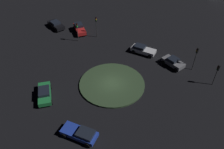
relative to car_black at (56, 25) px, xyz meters
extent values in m
plane|color=black|center=(-3.17, 21.84, -0.75)|extent=(115.50, 115.50, 0.00)
cylinder|color=#2D4228|center=(-3.17, 21.84, -0.62)|extent=(10.18, 10.18, 0.25)
cube|color=black|center=(-0.01, 0.02, -0.08)|extent=(2.90, 4.89, 0.72)
cube|color=black|center=(0.03, -0.12, 0.49)|extent=(2.07, 2.31, 0.42)
cylinder|color=black|center=(1.29, -1.36, -0.44)|extent=(0.36, 0.64, 0.61)
cylinder|color=black|center=(-0.53, -1.80, -0.44)|extent=(0.36, 0.64, 0.61)
cylinder|color=black|center=(0.52, 1.85, -0.44)|extent=(0.36, 0.64, 0.61)
cylinder|color=black|center=(-1.31, 1.41, -0.44)|extent=(0.36, 0.64, 0.61)
cube|color=red|center=(-4.04, 4.09, -0.03)|extent=(2.24, 4.75, 0.73)
cube|color=black|center=(-4.12, 3.29, 0.58)|extent=(1.76, 2.19, 0.50)
cylinder|color=black|center=(-4.74, 5.82, -0.40)|extent=(0.29, 0.72, 0.70)
cylinder|color=black|center=(-2.98, 5.64, -0.40)|extent=(0.29, 0.72, 0.70)
cylinder|color=black|center=(-5.09, 2.54, -0.40)|extent=(0.29, 0.72, 0.70)
cylinder|color=black|center=(-3.33, 2.35, -0.40)|extent=(0.29, 0.72, 0.70)
cube|color=#1E38A5|center=(4.53, 28.78, -0.11)|extent=(4.32, 4.59, 0.56)
cube|color=black|center=(3.93, 29.47, 0.37)|extent=(2.56, 2.61, 0.41)
cylinder|color=black|center=(6.28, 28.16, -0.39)|extent=(0.64, 0.69, 0.72)
cylinder|color=black|center=(4.90, 26.96, -0.39)|extent=(0.64, 0.69, 0.72)
cylinder|color=black|center=(4.17, 30.60, -0.39)|extent=(0.64, 0.69, 0.72)
cylinder|color=black|center=(2.79, 29.40, -0.39)|extent=(0.64, 0.69, 0.72)
cube|color=#1E7238|center=(6.86, 20.16, -0.10)|extent=(2.61, 4.80, 0.63)
cube|color=black|center=(6.86, 20.17, 0.43)|extent=(1.94, 2.40, 0.42)
cylinder|color=black|center=(7.40, 18.39, -0.41)|extent=(0.35, 0.71, 0.68)
cylinder|color=black|center=(5.68, 18.73, -0.41)|extent=(0.35, 0.71, 0.68)
cylinder|color=black|center=(8.04, 21.60, -0.41)|extent=(0.35, 0.71, 0.68)
cylinder|color=black|center=(6.32, 21.94, -0.41)|extent=(0.35, 0.71, 0.68)
cube|color=silver|center=(-12.02, 16.61, -0.07)|extent=(4.06, 4.63, 0.67)
cube|color=black|center=(-11.60, 16.03, 0.50)|extent=(2.42, 2.50, 0.46)
cylinder|color=black|center=(-13.68, 17.37, -0.40)|extent=(0.59, 0.69, 0.69)
cylinder|color=black|center=(-12.25, 18.42, -0.40)|extent=(0.59, 0.69, 0.69)
cylinder|color=black|center=(-11.80, 14.80, -0.40)|extent=(0.59, 0.69, 0.69)
cylinder|color=black|center=(-10.36, 15.85, -0.40)|extent=(0.59, 0.69, 0.69)
cube|color=slate|center=(-14.63, 22.03, -0.05)|extent=(2.63, 4.13, 0.70)
cube|color=black|center=(-14.61, 21.94, 0.53)|extent=(1.92, 1.93, 0.46)
cylinder|color=black|center=(-15.83, 23.17, -0.40)|extent=(0.37, 0.73, 0.70)
cylinder|color=black|center=(-14.06, 23.58, -0.40)|extent=(0.37, 0.73, 0.70)
cylinder|color=black|center=(-15.21, 20.49, -0.40)|extent=(0.37, 0.73, 0.70)
cylinder|color=black|center=(-13.44, 20.90, -0.40)|extent=(0.37, 0.73, 0.70)
cylinder|color=#2D2D2D|center=(-17.27, 28.59, 0.67)|extent=(0.12, 0.12, 2.85)
cube|color=black|center=(-17.27, 28.59, 2.55)|extent=(0.33, 0.37, 0.90)
sphere|color=#3F0C0C|center=(-17.13, 28.53, 2.82)|extent=(0.20, 0.20, 0.20)
sphere|color=#4C380F|center=(-17.13, 28.53, 2.55)|extent=(0.20, 0.20, 0.20)
sphere|color=#1EE53F|center=(-17.13, 28.53, 2.28)|extent=(0.20, 0.20, 0.20)
cylinder|color=#2D2D2D|center=(-2.60, 7.29, 0.76)|extent=(0.12, 0.12, 3.02)
cube|color=black|center=(-2.60, 7.29, 2.72)|extent=(0.31, 0.23, 0.90)
sphere|color=#3F0C0C|center=(-2.60, 7.43, 2.99)|extent=(0.20, 0.20, 0.20)
sphere|color=#4C380F|center=(-2.60, 7.43, 2.72)|extent=(0.20, 0.20, 0.20)
sphere|color=#1EE53F|center=(-2.60, 7.43, 2.45)|extent=(0.20, 0.20, 0.20)
cylinder|color=#2D2D2D|center=(-16.99, 24.26, 0.92)|extent=(0.12, 0.12, 3.35)
cube|color=black|center=(-16.99, 24.26, 3.05)|extent=(0.27, 0.33, 0.90)
sphere|color=#3F0C0C|center=(-16.85, 24.23, 3.32)|extent=(0.20, 0.20, 0.20)
sphere|color=yellow|center=(-16.85, 24.23, 3.05)|extent=(0.20, 0.20, 0.20)
sphere|color=#0F3819|center=(-16.85, 24.23, 2.78)|extent=(0.20, 0.20, 0.20)
cylinder|color=#2D2D2D|center=(-6.54, 7.40, 0.99)|extent=(0.12, 0.12, 3.48)
cube|color=black|center=(-6.54, 7.40, 3.18)|extent=(0.34, 0.28, 0.90)
sphere|color=#3F0C0C|center=(-6.51, 7.54, 3.45)|extent=(0.20, 0.20, 0.20)
sphere|color=yellow|center=(-6.51, 7.54, 3.18)|extent=(0.20, 0.20, 0.20)
sphere|color=#0F3819|center=(-6.51, 7.54, 2.91)|extent=(0.20, 0.20, 0.20)
camera|label=1|loc=(7.88, 45.20, 22.80)|focal=35.86mm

